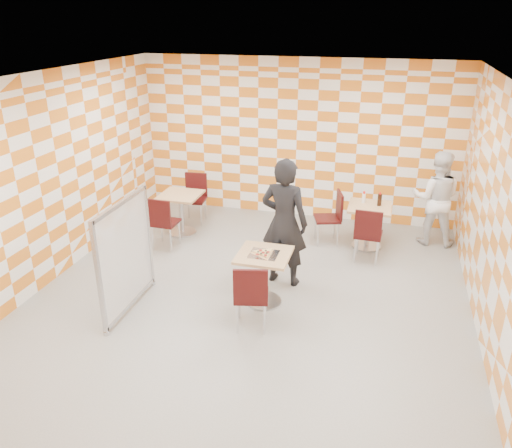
# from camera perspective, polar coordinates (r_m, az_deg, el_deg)

# --- Properties ---
(room_shell) EXTENTS (7.00, 7.00, 7.00)m
(room_shell) POSITION_cam_1_polar(r_m,az_deg,el_deg) (6.79, -0.06, 3.91)
(room_shell) COLOR gray
(room_shell) RESTS_ON ground
(main_table) EXTENTS (0.70, 0.70, 0.75)m
(main_table) POSITION_cam_1_polar(r_m,az_deg,el_deg) (6.79, 0.90, -5.23)
(main_table) COLOR tan
(main_table) RESTS_ON ground
(second_table) EXTENTS (0.70, 0.70, 0.75)m
(second_table) POSITION_cam_1_polar(r_m,az_deg,el_deg) (8.61, 12.75, 0.53)
(second_table) COLOR tan
(second_table) RESTS_ON ground
(empty_table) EXTENTS (0.70, 0.70, 0.75)m
(empty_table) POSITION_cam_1_polar(r_m,az_deg,el_deg) (9.04, -8.58, 1.96)
(empty_table) COLOR tan
(empty_table) RESTS_ON ground
(chair_main_front) EXTENTS (0.50, 0.51, 0.92)m
(chair_main_front) POSITION_cam_1_polar(r_m,az_deg,el_deg) (6.19, -0.57, -7.90)
(chair_main_front) COLOR #330A0A
(chair_main_front) RESTS_ON ground
(chair_second_front) EXTENTS (0.44, 0.45, 0.92)m
(chair_second_front) POSITION_cam_1_polar(r_m,az_deg,el_deg) (8.05, 12.69, -0.82)
(chair_second_front) COLOR #330A0A
(chair_second_front) RESTS_ON ground
(chair_second_side) EXTENTS (0.54, 0.53, 0.92)m
(chair_second_side) POSITION_cam_1_polar(r_m,az_deg,el_deg) (8.64, 8.77, 1.19)
(chair_second_side) COLOR #330A0A
(chair_second_side) RESTS_ON ground
(chair_empty_near) EXTENTS (0.43, 0.44, 0.92)m
(chair_empty_near) POSITION_cam_1_polar(r_m,az_deg,el_deg) (8.45, -10.67, 0.53)
(chair_empty_near) COLOR #330A0A
(chair_empty_near) RESTS_ON ground
(chair_empty_far) EXTENTS (0.46, 0.47, 0.92)m
(chair_empty_far) POSITION_cam_1_polar(r_m,az_deg,el_deg) (9.56, -6.97, 3.47)
(chair_empty_far) COLOR #330A0A
(chair_empty_far) RESTS_ON ground
(partition) EXTENTS (0.08, 1.38, 1.55)m
(partition) POSITION_cam_1_polar(r_m,az_deg,el_deg) (6.75, -14.65, -3.54)
(partition) COLOR white
(partition) RESTS_ON ground
(man_dark) EXTENTS (0.75, 0.55, 1.90)m
(man_dark) POSITION_cam_1_polar(r_m,az_deg,el_deg) (7.14, 3.25, 0.15)
(man_dark) COLOR black
(man_dark) RESTS_ON ground
(man_white) EXTENTS (0.82, 0.66, 1.64)m
(man_white) POSITION_cam_1_polar(r_m,az_deg,el_deg) (8.99, 19.85, 2.79)
(man_white) COLOR white
(man_white) RESTS_ON ground
(pizza_on_foil) EXTENTS (0.40, 0.40, 0.04)m
(pizza_on_foil) POSITION_cam_1_polar(r_m,az_deg,el_deg) (6.66, 0.88, -3.33)
(pizza_on_foil) COLOR silver
(pizza_on_foil) RESTS_ON main_table
(sport_bottle) EXTENTS (0.06, 0.06, 0.20)m
(sport_bottle) POSITION_cam_1_polar(r_m,az_deg,el_deg) (8.62, 12.21, 2.96)
(sport_bottle) COLOR white
(sport_bottle) RESTS_ON second_table
(soda_bottle) EXTENTS (0.07, 0.07, 0.23)m
(soda_bottle) POSITION_cam_1_polar(r_m,az_deg,el_deg) (8.54, 13.95, 2.72)
(soda_bottle) COLOR black
(soda_bottle) RESTS_ON second_table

